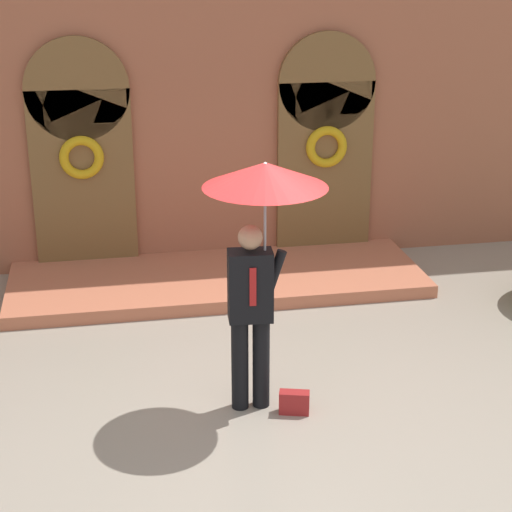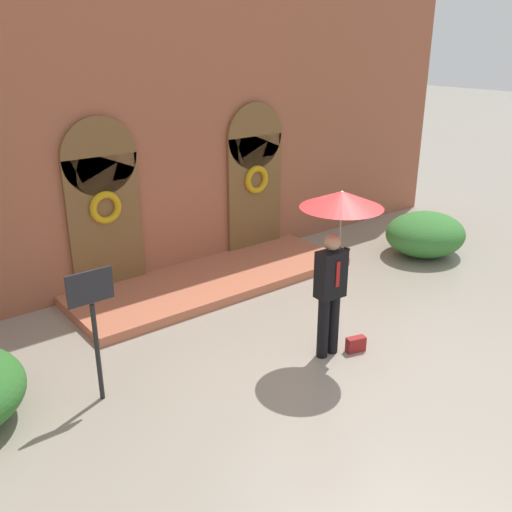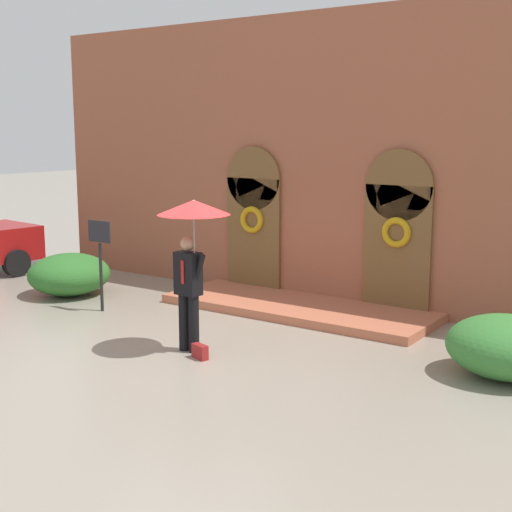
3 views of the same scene
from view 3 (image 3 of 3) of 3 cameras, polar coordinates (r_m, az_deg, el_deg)
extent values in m
plane|color=gray|center=(11.10, -5.00, -7.73)|extent=(80.00, 80.00, 0.00)
cube|color=#9E563D|center=(14.06, 5.90, 7.64)|extent=(14.00, 0.50, 5.60)
cube|color=brown|center=(14.82, -0.19, 1.60)|extent=(1.30, 0.08, 2.40)
cylinder|color=brown|center=(14.69, -0.19, 6.24)|extent=(1.30, 0.08, 1.30)
cube|color=brown|center=(13.27, 11.22, 0.40)|extent=(1.30, 0.08, 2.40)
cylinder|color=brown|center=(13.12, 11.40, 5.57)|extent=(1.30, 0.08, 1.30)
torus|color=#C69314|center=(14.71, -0.34, 2.92)|extent=(0.56, 0.12, 0.56)
torus|color=#C69314|center=(13.15, 11.15, 1.86)|extent=(0.56, 0.12, 0.56)
cube|color=#B56346|center=(13.47, 3.32, -4.14)|extent=(5.20, 1.80, 0.16)
cylinder|color=black|center=(11.14, -5.78, -5.28)|extent=(0.16, 0.16, 0.90)
cylinder|color=black|center=(11.01, -4.99, -5.44)|extent=(0.16, 0.16, 0.90)
cube|color=black|center=(10.89, -5.46, -1.40)|extent=(0.42, 0.27, 0.66)
cube|color=#A51919|center=(10.79, -5.90, -1.30)|extent=(0.06, 0.01, 0.36)
sphere|color=#A87A5B|center=(10.81, -5.50, 0.99)|extent=(0.22, 0.22, 0.22)
cylinder|color=black|center=(10.73, -4.57, -1.01)|extent=(0.22, 0.09, 0.46)
cylinder|color=gray|center=(10.73, -4.95, 0.72)|extent=(0.02, 0.02, 0.98)
cone|color=red|center=(10.65, -5.00, 3.90)|extent=(1.10, 1.10, 0.22)
cone|color=white|center=(10.65, -5.00, 3.98)|extent=(0.61, 0.61, 0.20)
cube|color=maroon|center=(10.79, -4.50, -7.64)|extent=(0.30, 0.19, 0.22)
cylinder|color=black|center=(13.70, -12.29, -1.67)|extent=(0.06, 0.06, 1.30)
cube|color=#232328|center=(13.55, -12.42, 1.93)|extent=(0.56, 0.03, 0.40)
ellipsoid|color=#2D6B28|center=(15.25, -14.72, -1.42)|extent=(1.65, 1.71, 0.86)
ellipsoid|color=#387A33|center=(10.49, 19.49, -6.87)|extent=(1.70, 1.52, 0.87)
cylinder|color=black|center=(17.51, -18.62, -0.53)|extent=(0.30, 0.66, 0.64)
camera|label=1|loc=(8.27, -48.28, 12.11)|focal=60.00mm
camera|label=2|loc=(12.49, -41.25, 11.52)|focal=40.00mm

